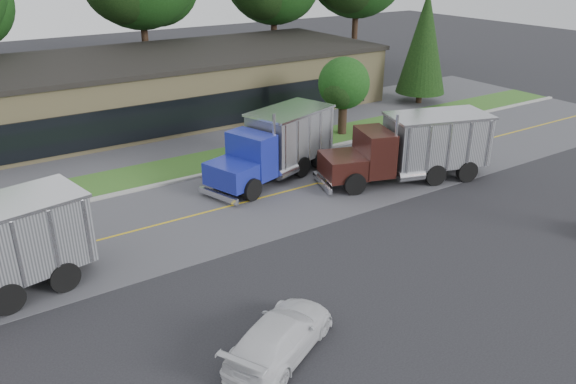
# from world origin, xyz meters

# --- Properties ---
(ground) EXTENTS (140.00, 140.00, 0.00)m
(ground) POSITION_xyz_m (0.00, 0.00, 0.00)
(ground) COLOR #2D2D31
(ground) RESTS_ON ground
(road) EXTENTS (60.00, 8.00, 0.02)m
(road) POSITION_xyz_m (0.00, 9.00, 0.00)
(road) COLOR slate
(road) RESTS_ON ground
(center_line) EXTENTS (60.00, 0.12, 0.01)m
(center_line) POSITION_xyz_m (0.00, 9.00, 0.00)
(center_line) COLOR gold
(center_line) RESTS_ON ground
(curb) EXTENTS (60.00, 0.30, 0.12)m
(curb) POSITION_xyz_m (0.00, 13.20, 0.00)
(curb) COLOR #9E9E99
(curb) RESTS_ON ground
(grass_verge) EXTENTS (60.00, 3.40, 0.03)m
(grass_verge) POSITION_xyz_m (0.00, 15.00, 0.00)
(grass_verge) COLOR #336522
(grass_verge) RESTS_ON ground
(far_parking) EXTENTS (60.00, 7.00, 0.02)m
(far_parking) POSITION_xyz_m (0.00, 20.00, 0.00)
(far_parking) COLOR slate
(far_parking) RESTS_ON ground
(strip_mall) EXTENTS (32.00, 12.00, 4.00)m
(strip_mall) POSITION_xyz_m (2.00, 26.00, 2.00)
(strip_mall) COLOR tan
(strip_mall) RESTS_ON ground
(evergreen_right) EXTENTS (3.74, 3.74, 8.51)m
(evergreen_right) POSITION_xyz_m (20.00, 18.00, 4.67)
(evergreen_right) COLOR #382619
(evergreen_right) RESTS_ON ground
(tree_verge) EXTENTS (3.48, 3.28, 4.96)m
(tree_verge) POSITION_xyz_m (10.05, 15.04, 3.15)
(tree_verge) COLOR #382619
(tree_verge) RESTS_ON ground
(dump_truck_blue) EXTENTS (8.09, 4.74, 3.36)m
(dump_truck_blue) POSITION_xyz_m (2.59, 11.14, 1.80)
(dump_truck_blue) COLOR black
(dump_truck_blue) RESTS_ON ground
(dump_truck_maroon) EXTENTS (9.05, 4.99, 3.36)m
(dump_truck_maroon) POSITION_xyz_m (8.27, 6.85, 1.81)
(dump_truck_maroon) COLOR black
(dump_truck_maroon) RESTS_ON ground
(rally_car) EXTENTS (4.74, 3.63, 1.28)m
(rally_car) POSITION_xyz_m (-5.00, -1.08, 0.64)
(rally_car) COLOR silver
(rally_car) RESTS_ON ground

